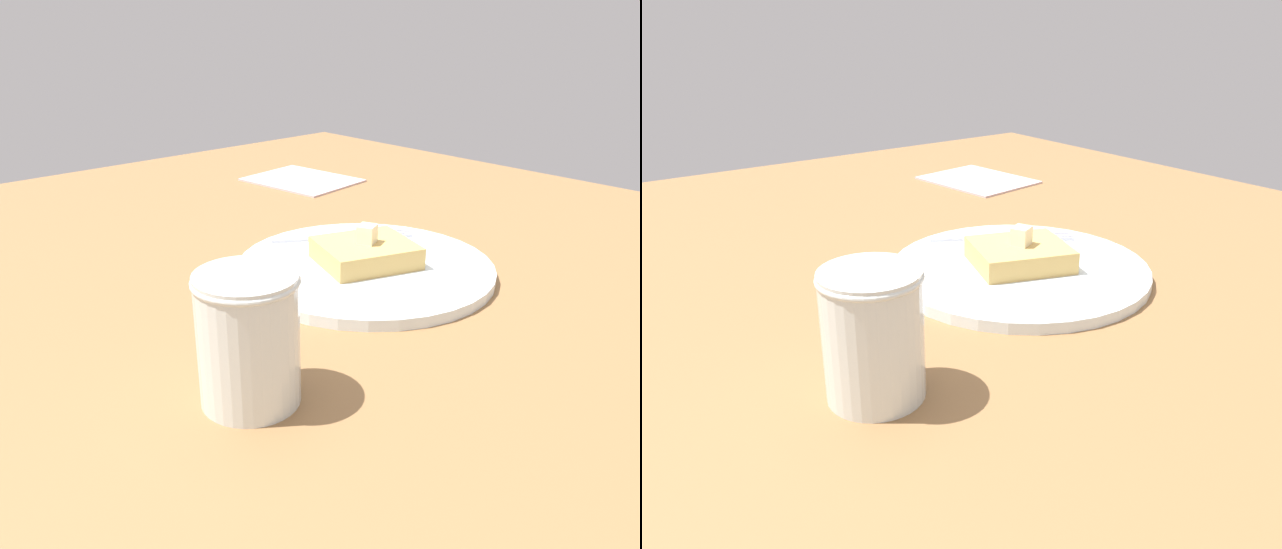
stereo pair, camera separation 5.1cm
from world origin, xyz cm
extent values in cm
cube|color=olive|center=(0.00, 0.00, 0.93)|extent=(106.33, 106.33, 1.85)
cylinder|color=white|center=(-0.19, 10.31, 2.40)|extent=(25.93, 25.93, 1.09)
torus|color=brown|center=(-0.19, 10.31, 2.54)|extent=(25.93, 25.93, 0.80)
cube|color=tan|center=(-0.19, 10.31, 4.04)|extent=(11.37, 10.67, 2.20)
cube|color=#F7EBC2|center=(-0.23, 10.46, 6.07)|extent=(2.35, 2.25, 1.84)
cube|color=silver|center=(-0.97, 1.72, 3.12)|extent=(8.91, 6.14, 0.36)
cube|color=silver|center=(-6.37, 5.17, 3.12)|extent=(3.54, 3.36, 0.36)
cube|color=silver|center=(-9.34, 6.09, 3.12)|extent=(2.87, 1.99, 0.36)
cube|color=silver|center=(-9.05, 6.55, 3.12)|extent=(2.87, 1.99, 0.36)
cube|color=silver|center=(-8.75, 7.01, 3.12)|extent=(2.87, 1.99, 0.36)
cube|color=silver|center=(-8.45, 7.48, 3.12)|extent=(2.87, 1.99, 0.36)
cylinder|color=#5C2409|center=(22.12, 20.71, 4.50)|extent=(6.30, 6.30, 5.29)
cylinder|color=silver|center=(22.12, 20.71, 6.48)|extent=(6.85, 6.85, 9.26)
torus|color=silver|center=(22.12, 20.71, 10.66)|extent=(7.08, 7.08, 0.50)
cube|color=beige|center=(-20.19, -22.73, 2.00)|extent=(14.59, 17.44, 0.30)
camera|label=1|loc=(43.08, 50.60, 26.23)|focal=35.00mm
camera|label=2|loc=(39.10, 53.87, 26.23)|focal=35.00mm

